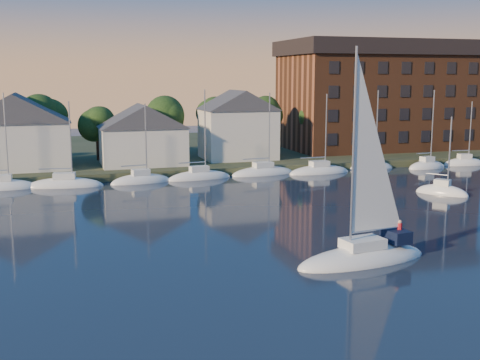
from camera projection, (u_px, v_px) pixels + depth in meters
name	position (u px, v px, depth m)	size (l,w,h in m)	color
ground	(433.00, 339.00, 29.55)	(260.00, 260.00, 0.00)	black
shoreline_land	(164.00, 154.00, 100.15)	(160.00, 50.00, 2.00)	#2E3820
wooden_dock	(195.00, 175.00, 78.50)	(120.00, 3.00, 1.00)	brown
clubhouse_west	(16.00, 130.00, 76.72)	(13.65, 9.45, 9.64)	silver
clubhouse_centre	(142.00, 134.00, 80.58)	(11.55, 8.40, 8.08)	silver
clubhouse_east	(238.00, 124.00, 86.40)	(10.50, 8.40, 9.80)	silver
condo_block	(378.00, 94.00, 98.93)	(31.00, 17.00, 17.40)	brown
tree_line	(191.00, 115.00, 88.21)	(93.40, 5.40, 8.90)	#3A241A
moored_fleet	(231.00, 176.00, 76.82)	(95.50, 2.40, 12.05)	white
hero_sailboat	(364.00, 252.00, 41.86)	(10.65, 4.68, 15.78)	white
drifting_sailboat_right	(442.00, 193.00, 65.70)	(5.03, 5.79, 9.60)	white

